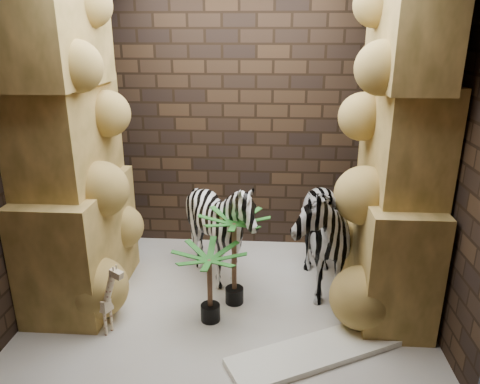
# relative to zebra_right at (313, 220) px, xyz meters

# --- Properties ---
(floor) EXTENTS (3.50, 3.50, 0.00)m
(floor) POSITION_rel_zebra_right_xyz_m (-0.77, -0.25, -0.72)
(floor) COLOR silver
(floor) RESTS_ON ground
(wall_back) EXTENTS (3.50, 0.00, 3.50)m
(wall_back) POSITION_rel_zebra_right_xyz_m (-0.77, 1.00, 0.78)
(wall_back) COLOR #332317
(wall_back) RESTS_ON ground
(wall_front) EXTENTS (3.50, 0.00, 3.50)m
(wall_front) POSITION_rel_zebra_right_xyz_m (-0.77, -1.50, 0.78)
(wall_front) COLOR #332317
(wall_front) RESTS_ON ground
(wall_left) EXTENTS (0.00, 3.00, 3.00)m
(wall_left) POSITION_rel_zebra_right_xyz_m (-2.52, -0.25, 0.78)
(wall_left) COLOR #332317
(wall_left) RESTS_ON ground
(wall_right) EXTENTS (0.00, 3.00, 3.00)m
(wall_right) POSITION_rel_zebra_right_xyz_m (0.98, -0.25, 0.78)
(wall_right) COLOR #332317
(wall_right) RESTS_ON ground
(rock_pillar_left) EXTENTS (0.68, 1.30, 3.00)m
(rock_pillar_left) POSITION_rel_zebra_right_xyz_m (-2.17, -0.25, 0.78)
(rock_pillar_left) COLOR #E0B460
(rock_pillar_left) RESTS_ON floor
(rock_pillar_right) EXTENTS (0.58, 1.25, 3.00)m
(rock_pillar_right) POSITION_rel_zebra_right_xyz_m (0.65, -0.25, 0.78)
(rock_pillar_right) COLOR #E0B460
(rock_pillar_right) RESTS_ON floor
(zebra_right) EXTENTS (0.79, 1.28, 1.43)m
(zebra_right) POSITION_rel_zebra_right_xyz_m (0.00, 0.00, 0.00)
(zebra_right) COLOR white
(zebra_right) RESTS_ON floor
(zebra_left) EXTENTS (1.12, 1.30, 1.06)m
(zebra_left) POSITION_rel_zebra_right_xyz_m (-0.88, 0.02, -0.19)
(zebra_left) COLOR white
(zebra_left) RESTS_ON floor
(giraffe_toy) EXTENTS (0.37, 0.25, 0.68)m
(giraffe_toy) POSITION_rel_zebra_right_xyz_m (-1.82, -0.82, -0.37)
(giraffe_toy) COLOR beige
(giraffe_toy) RESTS_ON floor
(palm_front) EXTENTS (0.36, 0.36, 0.90)m
(palm_front) POSITION_rel_zebra_right_xyz_m (-0.72, -0.33, -0.27)
(palm_front) COLOR #1E531A
(palm_front) RESTS_ON floor
(palm_back) EXTENTS (0.36, 0.36, 0.69)m
(palm_back) POSITION_rel_zebra_right_xyz_m (-0.91, -0.62, -0.37)
(palm_back) COLOR #1E531A
(palm_back) RESTS_ON floor
(surfboard) EXTENTS (1.57, 1.06, 0.05)m
(surfboard) POSITION_rel_zebra_right_xyz_m (0.04, -0.99, -0.69)
(surfboard) COLOR white
(surfboard) RESTS_ON floor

